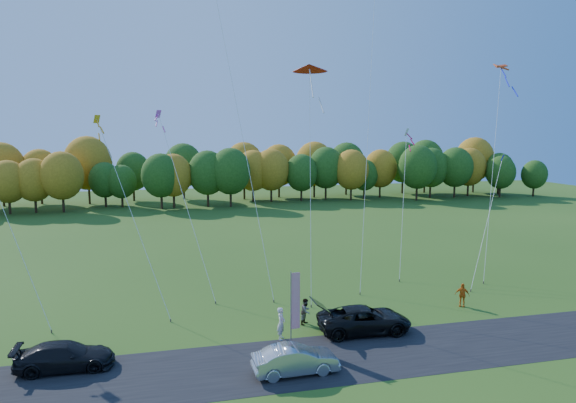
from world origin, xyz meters
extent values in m
plane|color=#284D14|center=(0.00, 0.00, 0.00)|extent=(160.00, 160.00, 0.00)
cube|color=black|center=(0.00, -4.00, 0.01)|extent=(90.00, 6.00, 0.01)
imported|color=black|center=(2.96, -1.06, 0.77)|extent=(5.66, 2.82, 1.54)
imported|color=#AAABAF|center=(-2.34, -5.20, 0.70)|extent=(4.30, 1.63, 1.40)
imported|color=black|center=(-13.45, -2.06, 0.69)|extent=(4.79, 2.02, 1.38)
imported|color=silver|center=(-2.08, -0.93, 0.94)|extent=(0.68, 0.81, 1.88)
imported|color=gray|center=(-0.07, 1.02, 0.80)|extent=(0.97, 0.99, 1.61)
imported|color=#D26413|center=(11.13, 1.59, 0.81)|extent=(1.01, 0.85, 1.62)
cylinder|color=#999999|center=(-1.76, -1.97, 2.13)|extent=(0.06, 0.06, 4.26)
cube|color=red|center=(-1.50, -1.93, 2.56)|extent=(0.53, 0.11, 3.19)
cube|color=navy|center=(-1.50, -1.90, 3.74)|extent=(0.53, 0.10, 0.83)
cylinder|color=#4C3F33|center=(-1.17, 5.38, 0.10)|extent=(0.08, 0.08, 0.20)
cylinder|color=#4C3F33|center=(5.31, 5.57, 0.10)|extent=(0.08, 0.08, 0.20)
cylinder|color=#4C3F33|center=(1.09, 3.79, 0.10)|extent=(0.08, 0.08, 0.20)
cone|color=#B41A0B|center=(3.25, 12.10, 16.89)|extent=(2.88, 2.20, 3.15)
cylinder|color=#4C3F33|center=(15.74, 5.85, 0.10)|extent=(0.08, 0.08, 0.20)
cube|color=#D94218|center=(21.65, 13.36, 17.61)|extent=(3.12, 1.09, 1.20)
cylinder|color=#4C3F33|center=(-8.22, 3.30, 0.10)|extent=(0.08, 0.08, 0.20)
cube|color=#FFAE1A|center=(-12.80, 10.16, 12.70)|extent=(0.99, 0.99, 1.16)
cylinder|color=#4C3F33|center=(-15.11, 3.12, 0.10)|extent=(0.08, 0.08, 0.20)
cylinder|color=#4C3F33|center=(9.59, 7.95, 0.10)|extent=(0.08, 0.08, 0.20)
cube|color=silver|center=(13.30, 14.92, 11.78)|extent=(1.19, 1.19, 1.41)
cylinder|color=#4C3F33|center=(-5.15, 6.02, 0.10)|extent=(0.08, 0.08, 0.20)
cube|color=#F551E4|center=(-8.64, 14.51, 13.23)|extent=(1.05, 1.05, 1.24)
cylinder|color=#4C3F33|center=(13.59, 4.30, 0.10)|extent=(0.08, 0.08, 0.20)
cube|color=#160CAB|center=(19.38, 9.36, 9.63)|extent=(0.88, 0.88, 1.03)
camera|label=1|loc=(-8.31, -28.37, 11.83)|focal=32.00mm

